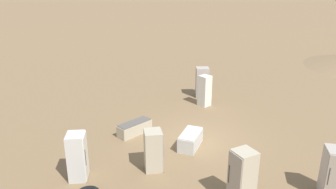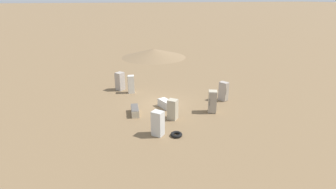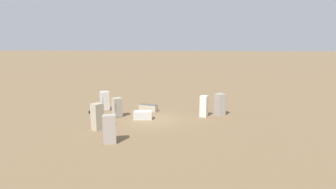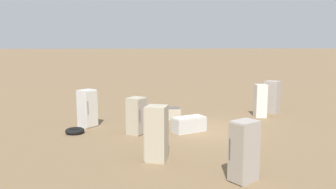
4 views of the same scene
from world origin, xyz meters
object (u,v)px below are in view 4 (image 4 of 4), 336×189
Objects in this scene: discarded_fridge_1 at (244,151)px; discarded_fridge_4 at (156,133)px; discarded_fridge_7 at (87,108)px; discarded_fridge_5 at (260,101)px; discarded_fridge_3 at (137,116)px; scrap_tire at (75,131)px; discarded_fridge_6 at (272,97)px; discarded_fridge_0 at (189,124)px; discarded_fridge_2 at (164,113)px.

discarded_fridge_4 reaches higher than discarded_fridge_1.
discarded_fridge_5 is at bearing 138.40° from discarded_fridge_7.
discarded_fridge_1 is 1.09× the size of discarded_fridge_3.
discarded_fridge_3 is 1.96× the size of scrap_tire.
discarded_fridge_6 is 10.48m from discarded_fridge_7.
discarded_fridge_1 is 0.98× the size of discarded_fridge_5.
discarded_fridge_1 is 3.08m from discarded_fridge_4.
discarded_fridge_4 is 8.79m from discarded_fridge_5.
discarded_fridge_5 is 2.16× the size of scrap_tire.
discarded_fridge_1 is 0.95× the size of discarded_fridge_6.
discarded_fridge_0 is at bearing 113.63° from discarded_fridge_7.
discarded_fridge_6 reaches higher than discarded_fridge_0.
discarded_fridge_3 is (-5.80, -2.30, -0.07)m from discarded_fridge_1.
scrap_tire is (-0.67, -2.69, -0.70)m from discarded_fridge_3.
discarded_fridge_0 is at bearing -144.76° from discarded_fridge_5.
discarded_fridge_2 is 4.08m from discarded_fridge_7.
discarded_fridge_1 is 0.99× the size of discarded_fridge_7.
discarded_fridge_4 is at bearing -130.23° from discarded_fridge_5.
discarded_fridge_6 reaches higher than discarded_fridge_1.
discarded_fridge_6 is at bearing 143.38° from discarded_fridge_7.
discarded_fridge_7 is (-2.00, -4.47, 0.55)m from discarded_fridge_0.
discarded_fridge_6 is at bearing 152.45° from discarded_fridge_3.
discarded_fridge_1 is at bearing -73.37° from discarded_fridge_6.
discarded_fridge_4 reaches higher than scrap_tire.
discarded_fridge_5 is at bearing 97.46° from scrap_tire.
discarded_fridge_0 is at bearing -7.22° from discarded_fridge_4.
discarded_fridge_2 is at bearing 113.72° from scrap_tire.
discarded_fridge_7 is at bearing -168.25° from discarded_fridge_5.
discarded_fridge_5 is 9.85m from scrap_tire.
discarded_fridge_2 is 0.96× the size of discarded_fridge_6.
discarded_fridge_0 is 0.86× the size of discarded_fridge_4.
discarded_fridge_2 is at bearing -176.73° from discarded_fridge_5.
discarded_fridge_1 is at bearing -111.44° from discarded_fridge_4.
discarded_fridge_6 is at bearing 101.32° from scrap_tire.
discarded_fridge_0 is 1.00× the size of discarded_fridge_3.
discarded_fridge_7 reaches higher than scrap_tire.
discarded_fridge_1 is 2.13× the size of scrap_tire.
discarded_fridge_1 is 0.94× the size of discarded_fridge_4.
discarded_fridge_3 is 0.86× the size of discarded_fridge_4.
discarded_fridge_5 is (-1.95, 7.05, 0.09)m from discarded_fridge_3.
discarded_fridge_2 is at bearing 10.49° from discarded_fridge_4.
discarded_fridge_3 is 0.91× the size of discarded_fridge_7.
discarded_fridge_1 is at bearing 37.61° from scrap_tire.
discarded_fridge_1 is at bearing 77.78° from discarded_fridge_7.
discarded_fridge_2 is (-2.82, -0.52, -0.04)m from discarded_fridge_0.
discarded_fridge_5 is (-5.50, 6.86, -0.04)m from discarded_fridge_4.
discarded_fridge_1 is 8.21m from scrap_tire.
discarded_fridge_1 is 1.00× the size of discarded_fridge_2.
scrap_tire is at bearing -161.51° from discarded_fridge_5.
scrap_tire is (-0.84, -5.04, -0.23)m from discarded_fridge_0.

